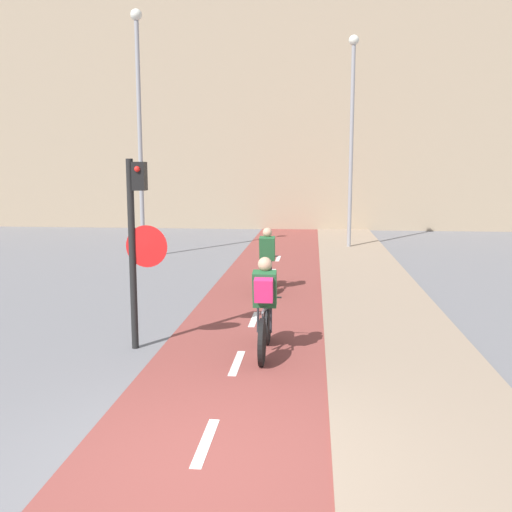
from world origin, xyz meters
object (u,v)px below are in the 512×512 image
Objects in this scene: traffic_light_pole at (137,233)px; street_lamp_sidewalk at (352,122)px; cyclist_near at (265,310)px; street_lamp_far at (139,112)px; cyclist_far at (267,263)px.

traffic_light_pole is 13.25m from street_lamp_sidewalk.
traffic_light_pole is at bearing 175.87° from cyclist_near.
street_lamp_far is at bearing -156.96° from street_lamp_sidewalk.
traffic_light_pole is 5.01m from cyclist_far.
traffic_light_pole is 1.72× the size of cyclist_near.
traffic_light_pole is 10.20m from street_lamp_far.
cyclist_near is at bearing -4.13° from traffic_light_pole.
cyclist_far is at bearing -47.25° from street_lamp_far.
street_lamp_far is 7.47m from street_lamp_sidewalk.
street_lamp_sidewalk reaches higher than cyclist_far.
street_lamp_far reaches higher than traffic_light_pole.
traffic_light_pole is 0.41× the size of street_lamp_sidewalk.
cyclist_near is (-2.05, -12.47, -3.80)m from street_lamp_sidewalk.
traffic_light_pole is 2.35m from cyclist_near.
traffic_light_pole is 0.39× the size of street_lamp_far.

